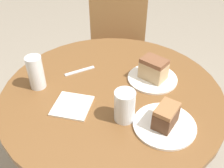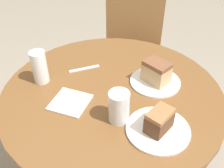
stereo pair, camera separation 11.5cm
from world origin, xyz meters
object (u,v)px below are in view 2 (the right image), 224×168
at_px(glass_water, 40,69).
at_px(cake_slice_near, 159,121).
at_px(plate_near, 158,130).
at_px(glass_lemonade, 119,108).
at_px(cake_slice_far, 156,72).
at_px(plate_far, 155,82).
at_px(chair, 133,46).

bearing_deg(glass_water, cake_slice_near, -27.08).
relative_size(plate_near, glass_lemonade, 1.84).
bearing_deg(cake_slice_far, plate_far, 180.00).
height_order(plate_near, glass_lemonade, glass_lemonade).
distance_m(plate_far, cake_slice_far, 0.06).
xyz_separation_m(plate_far, glass_lemonade, (-0.15, -0.25, 0.05)).
relative_size(plate_near, glass_water, 1.56).
height_order(cake_slice_near, glass_lemonade, glass_lemonade).
bearing_deg(plate_near, cake_slice_far, 89.32).
xyz_separation_m(cake_slice_near, glass_lemonade, (-0.15, 0.05, 0.00)).
relative_size(plate_far, cake_slice_near, 1.87).
distance_m(plate_near, glass_water, 0.59).
xyz_separation_m(chair, glass_water, (-0.43, -0.80, 0.32)).
height_order(plate_far, cake_slice_far, cake_slice_far).
bearing_deg(chair, plate_near, -84.47).
relative_size(chair, plate_far, 4.29).
distance_m(chair, plate_near, 1.11).
relative_size(plate_near, plate_far, 1.04).
xyz_separation_m(plate_near, cake_slice_near, (0.00, 0.00, 0.05)).
height_order(chair, cake_slice_near, chair).
height_order(chair, glass_lemonade, chair).
bearing_deg(chair, glass_water, -117.70).
xyz_separation_m(plate_near, glass_lemonade, (-0.15, 0.05, 0.05)).
bearing_deg(glass_lemonade, glass_water, 149.51).
bearing_deg(plate_far, glass_lemonade, -121.80).
distance_m(cake_slice_far, glass_lemonade, 0.29).
bearing_deg(plate_near, plate_far, 89.32).
distance_m(cake_slice_far, glass_water, 0.53).
distance_m(plate_near, cake_slice_near, 0.05).
bearing_deg(plate_far, cake_slice_far, 0.00).
height_order(chair, cake_slice_far, chair).
bearing_deg(cake_slice_far, chair, 97.59).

